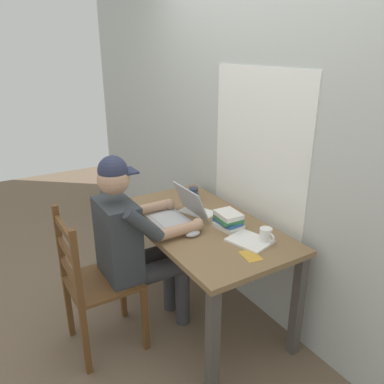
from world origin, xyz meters
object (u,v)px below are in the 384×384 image
at_px(coffee_mug_dark, 194,194).
at_px(landscape_photo_print, 251,256).
at_px(computer_mouse, 193,234).
at_px(seated_person, 134,239).
at_px(laptop, 179,213).
at_px(coffee_mug_white, 266,236).
at_px(wooden_chair, 94,283).
at_px(desk, 200,237).
at_px(book_stack_main, 228,220).

height_order(coffee_mug_dark, landscape_photo_print, coffee_mug_dark).
bearing_deg(computer_mouse, coffee_mug_dark, 147.89).
distance_m(seated_person, landscape_photo_print, 0.75).
bearing_deg(seated_person, landscape_photo_print, 36.59).
relative_size(laptop, coffee_mug_white, 2.92).
distance_m(seated_person, computer_mouse, 0.38).
height_order(wooden_chair, coffee_mug_dark, wooden_chair).
bearing_deg(laptop, desk, 43.18).
xyz_separation_m(computer_mouse, coffee_mug_dark, (-0.51, 0.32, 0.03)).
bearing_deg(landscape_photo_print, desk, -169.45).
bearing_deg(landscape_photo_print, coffee_mug_white, 122.93).
height_order(desk, laptop, laptop).
height_order(seated_person, coffee_mug_white, seated_person).
distance_m(desk, coffee_mug_dark, 0.44).
bearing_deg(laptop, computer_mouse, -9.19).
distance_m(coffee_mug_white, landscape_photo_print, 0.20).
relative_size(desk, wooden_chair, 1.39).
relative_size(book_stack_main, landscape_photo_print, 1.55).
bearing_deg(seated_person, book_stack_main, 66.05).
bearing_deg(book_stack_main, wooden_chair, -106.40).
xyz_separation_m(seated_person, coffee_mug_dark, (-0.28, 0.61, 0.09)).
distance_m(seated_person, coffee_mug_white, 0.82).
bearing_deg(wooden_chair, book_stack_main, 73.60).
distance_m(computer_mouse, book_stack_main, 0.26).
xyz_separation_m(desk, seated_person, (-0.09, -0.44, 0.06)).
bearing_deg(computer_mouse, laptop, 170.81).
relative_size(desk, computer_mouse, 13.31).
bearing_deg(landscape_photo_print, wooden_chair, -119.94).
height_order(seated_person, book_stack_main, seated_person).
xyz_separation_m(computer_mouse, landscape_photo_print, (0.37, 0.15, -0.02)).
bearing_deg(wooden_chair, landscape_photo_print, 50.44).
bearing_deg(computer_mouse, coffee_mug_white, 48.07).
height_order(wooden_chair, book_stack_main, wooden_chair).
bearing_deg(computer_mouse, book_stack_main, 86.64).
height_order(coffee_mug_white, book_stack_main, book_stack_main).
distance_m(laptop, landscape_photo_print, 0.63).
bearing_deg(book_stack_main, laptop, -140.30).
bearing_deg(landscape_photo_print, seated_person, -133.78).
relative_size(coffee_mug_dark, landscape_photo_print, 0.86).
bearing_deg(coffee_mug_white, book_stack_main, -166.03).
bearing_deg(coffee_mug_dark, landscape_photo_print, -10.73).
distance_m(desk, seated_person, 0.45).
height_order(desk, landscape_photo_print, landscape_photo_print).
bearing_deg(laptop, book_stack_main, 39.70).
bearing_deg(coffee_mug_white, laptop, -152.05).
bearing_deg(laptop, wooden_chair, -88.28).
bearing_deg(coffee_mug_dark, book_stack_main, -6.62).
relative_size(laptop, book_stack_main, 1.64).
bearing_deg(wooden_chair, seated_person, 90.00).
distance_m(wooden_chair, book_stack_main, 0.93).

